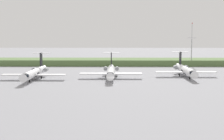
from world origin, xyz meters
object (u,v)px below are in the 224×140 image
at_px(regional_jet_third, 111,71).
at_px(antenna_mast, 192,48).
at_px(regional_jet_second, 35,72).
at_px(regional_jet_fourth, 185,70).

bearing_deg(regional_jet_third, antenna_mast, 49.08).
bearing_deg(regional_jet_second, regional_jet_third, 7.94).
bearing_deg(antenna_mast, regional_jet_fourth, -105.64).
xyz_separation_m(regional_jet_second, antenna_mast, (67.48, 50.06, 6.56)).
xyz_separation_m(regional_jet_fourth, antenna_mast, (11.51, 41.10, 6.56)).
xyz_separation_m(regional_jet_second, regional_jet_fourth, (55.97, 8.96, 0.00)).
bearing_deg(regional_jet_second, regional_jet_fourth, 9.09).
xyz_separation_m(regional_jet_second, regional_jet_third, (27.39, 3.82, 0.00)).
bearing_deg(antenna_mast, regional_jet_third, -130.92).
bearing_deg(regional_jet_third, regional_jet_fourth, 10.19).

